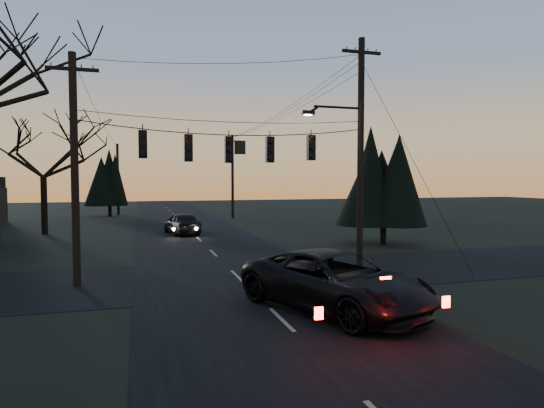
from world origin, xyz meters
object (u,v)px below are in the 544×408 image
object	(u,v)px
suv_near	(335,282)
utility_pole_left	(77,286)
sedan_oncoming_a	(182,223)
utility_pole_right	(359,269)
evergreen_right	(384,173)
utility_pole_far_l	(119,215)
utility_pole_far_r	(233,218)

from	to	relation	value
suv_near	utility_pole_left	bearing A→B (deg)	121.22
sedan_oncoming_a	suv_near	bearing A→B (deg)	88.12
utility_pole_right	utility_pole_left	bearing A→B (deg)	180.00
suv_near	sedan_oncoming_a	distance (m)	20.98
utility_pole_right	sedan_oncoming_a	size ratio (longest dim) A/B	2.14
utility_pole_left	evergreen_right	world-z (taller)	evergreen_right
utility_pole_right	evergreen_right	size ratio (longest dim) A/B	1.34
utility_pole_right	utility_pole_far_l	world-z (taller)	utility_pole_right
sedan_oncoming_a	utility_pole_far_r	bearing A→B (deg)	-125.33
utility_pole_far_l	sedan_oncoming_a	xyz separation A→B (m)	(5.20, -20.75, 0.79)
utility_pole_left	utility_pole_far_l	distance (m)	36.00
utility_pole_left	utility_pole_far_l	bearing A→B (deg)	90.00
utility_pole_right	sedan_oncoming_a	bearing A→B (deg)	112.44
utility_pole_far_r	evergreen_right	distance (m)	22.52
utility_pole_left	utility_pole_far_r	size ratio (longest dim) A/B	1.00
utility_pole_right	utility_pole_far_r	distance (m)	28.00
utility_pole_right	sedan_oncoming_a	distance (m)	16.52
utility_pole_left	utility_pole_far_r	xyz separation A→B (m)	(11.50, 28.00, 0.00)
evergreen_right	sedan_oncoming_a	xyz separation A→B (m)	(-11.22, 8.80, -3.53)
utility_pole_right	utility_pole_left	distance (m)	11.50
evergreen_right	utility_pole_far_r	bearing A→B (deg)	102.85
utility_pole_left	suv_near	world-z (taller)	utility_pole_left
evergreen_right	suv_near	distance (m)	15.18
utility_pole_right	utility_pole_left	xyz separation A→B (m)	(-11.50, 0.00, 0.00)
utility_pole_far_r	sedan_oncoming_a	distance (m)	14.24
utility_pole_right	utility_pole_far_r	bearing A→B (deg)	90.00
utility_pole_far_l	evergreen_right	xyz separation A→B (m)	(16.42, -29.55, 4.32)
utility_pole_right	utility_pole_far_l	size ratio (longest dim) A/B	1.25
utility_pole_left	evergreen_right	distance (m)	18.16
utility_pole_far_r	utility_pole_right	bearing A→B (deg)	-90.00
utility_pole_far_r	evergreen_right	world-z (taller)	evergreen_right
utility_pole_far_l	suv_near	distance (m)	42.30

